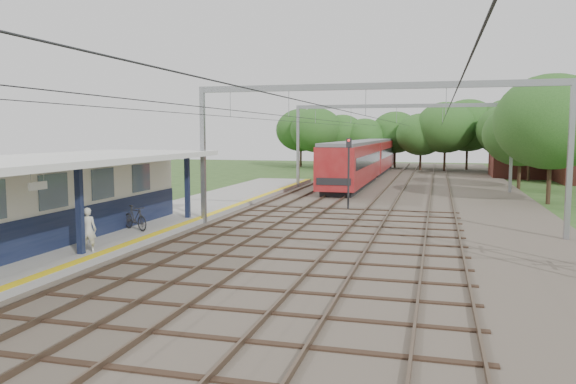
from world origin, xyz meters
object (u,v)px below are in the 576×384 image
(person, at_px, (88,230))
(signal_post, at_px, (349,165))
(train, at_px, (366,158))
(bicycle, at_px, (135,218))

(person, relative_size, signal_post, 0.38)
(signal_post, bearing_deg, train, 72.93)
(bicycle, xyz_separation_m, signal_post, (7.93, 11.07, 1.86))
(bicycle, bearing_deg, signal_post, -7.01)
(person, bearing_deg, bicycle, -99.22)
(train, bearing_deg, signal_post, -85.49)
(bicycle, xyz_separation_m, train, (6.08, 34.54, 1.24))
(train, height_order, signal_post, signal_post)
(bicycle, distance_m, signal_post, 13.75)
(person, height_order, train, train)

